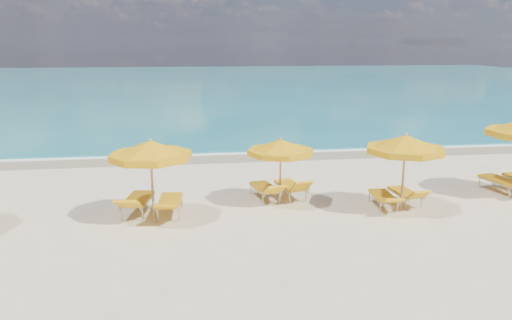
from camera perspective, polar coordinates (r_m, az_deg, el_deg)
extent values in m
plane|color=beige|center=(15.06, 0.81, -5.75)|extent=(120.00, 120.00, 0.00)
cube|color=#16767D|center=(62.29, -6.10, 8.73)|extent=(120.00, 80.00, 0.30)
cube|color=tan|center=(22.13, -2.15, 0.47)|extent=(120.00, 2.60, 0.01)
cube|color=white|center=(22.91, -2.36, 0.91)|extent=(120.00, 1.20, 0.03)
cube|color=white|center=(31.68, -14.89, 3.94)|extent=(14.00, 0.36, 0.05)
cube|color=white|center=(39.71, 6.91, 6.12)|extent=(18.00, 0.30, 0.05)
cylinder|color=tan|center=(14.27, -11.79, -2.39)|extent=(0.07, 0.07, 2.25)
cone|color=#EDA40C|center=(14.05, -11.97, 1.32)|extent=(2.77, 2.77, 0.45)
cylinder|color=#EDA40C|center=(14.10, -11.93, 0.45)|extent=(2.79, 2.79, 0.18)
sphere|color=tan|center=(14.01, -12.02, 2.25)|extent=(0.10, 0.10, 0.10)
cylinder|color=tan|center=(15.40, 2.80, -1.42)|extent=(0.06, 0.06, 2.01)
cone|color=#EDA40C|center=(15.21, 2.83, 1.66)|extent=(2.14, 2.14, 0.40)
cylinder|color=#EDA40C|center=(15.25, 2.82, 0.93)|extent=(2.15, 2.15, 0.16)
sphere|color=tan|center=(15.17, 2.84, 2.42)|extent=(0.09, 0.09, 0.09)
cylinder|color=tan|center=(15.39, 16.48, -1.51)|extent=(0.07, 0.07, 2.25)
cone|color=#EDA40C|center=(15.18, 16.71, 1.94)|extent=(2.32, 2.32, 0.45)
cylinder|color=#EDA40C|center=(15.23, 16.66, 1.13)|extent=(2.34, 2.34, 0.18)
sphere|color=tan|center=(15.14, 16.77, 2.80)|extent=(0.10, 0.10, 0.10)
cube|color=#EDA90E|center=(15.16, -13.30, -4.33)|extent=(0.90, 1.55, 0.09)
cube|color=#EDA90E|center=(14.17, -14.44, -4.88)|extent=(0.75, 0.74, 0.42)
cube|color=#EDA90E|center=(14.86, -9.78, -4.59)|extent=(0.72, 1.43, 0.09)
cube|color=#EDA90E|center=(13.88, -10.18, -5.30)|extent=(0.66, 0.68, 0.34)
cube|color=#EDA90E|center=(16.06, 0.93, -3.12)|extent=(0.81, 1.39, 0.08)
cube|color=#EDA90E|center=(15.19, 2.08, -3.42)|extent=(0.68, 0.66, 0.40)
cube|color=#EDA90E|center=(16.28, 3.85, -2.89)|extent=(0.84, 1.42, 0.08)
cube|color=#EDA90E|center=(15.43, 5.18, -3.03)|extent=(0.69, 0.63, 0.47)
cube|color=#EDA90E|center=(15.75, 14.28, -3.95)|extent=(0.65, 1.28, 0.08)
cube|color=#EDA90E|center=(14.92, 15.33, -4.50)|extent=(0.60, 0.61, 0.31)
cube|color=#EDA90E|center=(16.29, 16.57, -3.54)|extent=(0.63, 1.25, 0.07)
cube|color=#EDA90E|center=(15.55, 18.09, -3.81)|extent=(0.58, 0.55, 0.39)
cube|color=#EDA90E|center=(18.67, 26.14, -2.06)|extent=(0.89, 1.51, 0.09)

